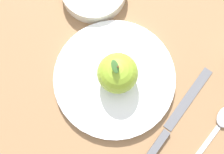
# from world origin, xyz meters

# --- Properties ---
(ground_plane) EXTENTS (2.40, 2.40, 0.00)m
(ground_plane) POSITION_xyz_m (0.00, 0.00, 0.00)
(ground_plane) COLOR olive
(dinner_plate) EXTENTS (0.24, 0.24, 0.02)m
(dinner_plate) POSITION_xyz_m (0.00, -0.02, 0.01)
(dinner_plate) COLOR white
(dinner_plate) RESTS_ON ground_plane
(apple) EXTENTS (0.08, 0.08, 0.09)m
(apple) POSITION_xyz_m (-0.01, -0.02, 0.05)
(apple) COLOR #8CB22D
(apple) RESTS_ON dinner_plate
(knife) EXTENTS (0.12, 0.21, 0.01)m
(knife) POSITION_xyz_m (-0.12, 0.06, 0.00)
(knife) COLOR #59595E
(knife) RESTS_ON ground_plane
(spoon) EXTENTS (0.11, 0.16, 0.01)m
(spoon) POSITION_xyz_m (-0.21, 0.04, 0.01)
(spoon) COLOR silver
(spoon) RESTS_ON ground_plane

